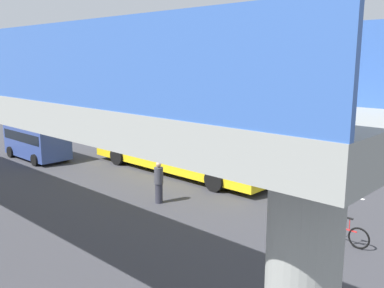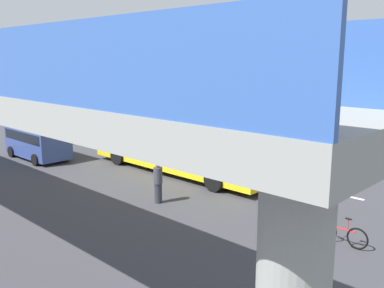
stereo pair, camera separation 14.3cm
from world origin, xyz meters
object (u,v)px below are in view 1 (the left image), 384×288
object	(u,v)px
pedestrian	(159,183)
traffic_sign	(230,126)
city_bus	(178,138)
parked_van	(37,140)
bicycle_red	(343,233)

from	to	relation	value
pedestrian	traffic_sign	distance (m)	9.96
city_bus	parked_van	bearing A→B (deg)	23.71
parked_van	traffic_sign	bearing A→B (deg)	-131.81
bicycle_red	pedestrian	size ratio (longest dim) A/B	0.99
parked_van	city_bus	bearing A→B (deg)	-156.29
traffic_sign	bicycle_red	bearing A→B (deg)	144.62
bicycle_red	parked_van	bearing A→B (deg)	3.04
city_bus	bicycle_red	bearing A→B (deg)	165.54
pedestrian	bicycle_red	bearing A→B (deg)	-169.35
traffic_sign	city_bus	bearing A→B (deg)	96.03
city_bus	bicycle_red	size ratio (longest dim) A/B	6.52
bicycle_red	traffic_sign	distance (m)	13.63
parked_van	traffic_sign	xyz separation A→B (m)	(-7.91, -8.85, 0.71)
parked_van	bicycle_red	bearing A→B (deg)	-176.96
city_bus	parked_van	size ratio (longest dim) A/B	2.40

